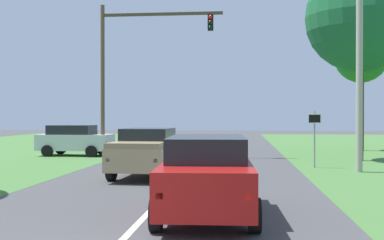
{
  "coord_description": "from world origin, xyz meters",
  "views": [
    {
      "loc": [
        2.27,
        -6.4,
        2.4
      ],
      "look_at": [
        -0.2,
        18.05,
        2.18
      ],
      "focal_mm": 45.26,
      "sensor_mm": 36.0,
      "label": 1
    }
  ],
  "objects_px": {
    "traffic_light": "(131,58)",
    "utility_pole_right": "(359,74)",
    "keep_moving_sign": "(314,132)",
    "oak_tree_right": "(360,18)",
    "crossing_suv_far": "(75,140)",
    "extra_tree_1": "(361,57)",
    "pickup_truck_lead": "(149,152)",
    "red_suv_near": "(207,174)"
  },
  "relations": [
    {
      "from": "traffic_light",
      "to": "utility_pole_right",
      "type": "height_order",
      "value": "traffic_light"
    },
    {
      "from": "traffic_light",
      "to": "keep_moving_sign",
      "type": "bearing_deg",
      "value": -27.47
    },
    {
      "from": "oak_tree_right",
      "to": "utility_pole_right",
      "type": "bearing_deg",
      "value": -103.74
    },
    {
      "from": "traffic_light",
      "to": "crossing_suv_far",
      "type": "relative_size",
      "value": 2.03
    },
    {
      "from": "utility_pole_right",
      "to": "extra_tree_1",
      "type": "bearing_deg",
      "value": 76.12
    },
    {
      "from": "pickup_truck_lead",
      "to": "oak_tree_right",
      "type": "height_order",
      "value": "oak_tree_right"
    },
    {
      "from": "oak_tree_right",
      "to": "crossing_suv_far",
      "type": "relative_size",
      "value": 2.41
    },
    {
      "from": "keep_moving_sign",
      "to": "oak_tree_right",
      "type": "bearing_deg",
      "value": 52.27
    },
    {
      "from": "pickup_truck_lead",
      "to": "extra_tree_1",
      "type": "distance_m",
      "value": 20.0
    },
    {
      "from": "keep_moving_sign",
      "to": "crossing_suv_far",
      "type": "xyz_separation_m",
      "value": [
        -13.27,
        5.38,
        -0.71
      ]
    },
    {
      "from": "red_suv_near",
      "to": "traffic_light",
      "type": "bearing_deg",
      "value": 109.03
    },
    {
      "from": "red_suv_near",
      "to": "crossing_suv_far",
      "type": "distance_m",
      "value": 18.91
    },
    {
      "from": "keep_moving_sign",
      "to": "oak_tree_right",
      "type": "height_order",
      "value": "oak_tree_right"
    },
    {
      "from": "extra_tree_1",
      "to": "utility_pole_right",
      "type": "bearing_deg",
      "value": -103.88
    },
    {
      "from": "crossing_suv_far",
      "to": "oak_tree_right",
      "type": "bearing_deg",
      "value": -5.6
    },
    {
      "from": "crossing_suv_far",
      "to": "traffic_light",
      "type": "bearing_deg",
      "value": -4.84
    },
    {
      "from": "keep_moving_sign",
      "to": "oak_tree_right",
      "type": "distance_m",
      "value": 7.64
    },
    {
      "from": "crossing_suv_far",
      "to": "utility_pole_right",
      "type": "distance_m",
      "value": 16.75
    },
    {
      "from": "pickup_truck_lead",
      "to": "extra_tree_1",
      "type": "bearing_deg",
      "value": 52.06
    },
    {
      "from": "extra_tree_1",
      "to": "oak_tree_right",
      "type": "bearing_deg",
      "value": -103.98
    },
    {
      "from": "red_suv_near",
      "to": "pickup_truck_lead",
      "type": "relative_size",
      "value": 0.9
    },
    {
      "from": "traffic_light",
      "to": "red_suv_near",
      "type": "bearing_deg",
      "value": -70.97
    },
    {
      "from": "red_suv_near",
      "to": "extra_tree_1",
      "type": "xyz_separation_m",
      "value": [
        9.0,
        22.57,
        5.4
      ]
    },
    {
      "from": "traffic_light",
      "to": "extra_tree_1",
      "type": "bearing_deg",
      "value": 23.28
    },
    {
      "from": "oak_tree_right",
      "to": "utility_pole_right",
      "type": "relative_size",
      "value": 1.26
    },
    {
      "from": "traffic_light",
      "to": "crossing_suv_far",
      "type": "bearing_deg",
      "value": 175.16
    },
    {
      "from": "traffic_light",
      "to": "keep_moving_sign",
      "type": "relative_size",
      "value": 3.41
    },
    {
      "from": "oak_tree_right",
      "to": "pickup_truck_lead",
      "type": "bearing_deg",
      "value": -142.62
    },
    {
      "from": "pickup_truck_lead",
      "to": "oak_tree_right",
      "type": "relative_size",
      "value": 0.53
    },
    {
      "from": "keep_moving_sign",
      "to": "utility_pole_right",
      "type": "bearing_deg",
      "value": -43.89
    },
    {
      "from": "oak_tree_right",
      "to": "crossing_suv_far",
      "type": "bearing_deg",
      "value": 174.4
    },
    {
      "from": "pickup_truck_lead",
      "to": "keep_moving_sign",
      "type": "relative_size",
      "value": 2.15
    },
    {
      "from": "oak_tree_right",
      "to": "extra_tree_1",
      "type": "bearing_deg",
      "value": 76.02
    },
    {
      "from": "red_suv_near",
      "to": "keep_moving_sign",
      "type": "height_order",
      "value": "keep_moving_sign"
    },
    {
      "from": "keep_moving_sign",
      "to": "oak_tree_right",
      "type": "relative_size",
      "value": 0.25
    },
    {
      "from": "keep_moving_sign",
      "to": "extra_tree_1",
      "type": "bearing_deg",
      "value": 67.02
    },
    {
      "from": "utility_pole_right",
      "to": "traffic_light",
      "type": "bearing_deg",
      "value": 149.77
    },
    {
      "from": "utility_pole_right",
      "to": "extra_tree_1",
      "type": "relative_size",
      "value": 1.01
    },
    {
      "from": "traffic_light",
      "to": "utility_pole_right",
      "type": "bearing_deg",
      "value": -30.23
    },
    {
      "from": "red_suv_near",
      "to": "oak_tree_right",
      "type": "bearing_deg",
      "value": 64.62
    },
    {
      "from": "pickup_truck_lead",
      "to": "utility_pole_right",
      "type": "relative_size",
      "value": 0.67
    },
    {
      "from": "red_suv_near",
      "to": "traffic_light",
      "type": "distance_m",
      "value": 17.87
    }
  ]
}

